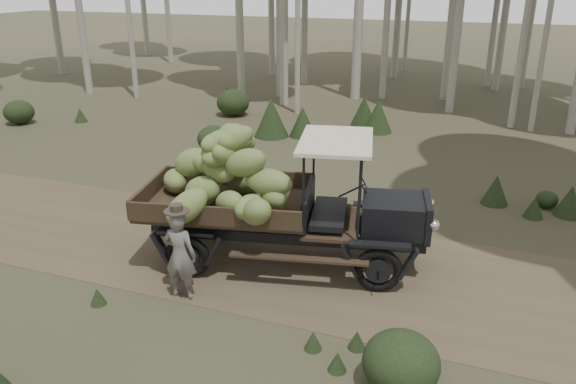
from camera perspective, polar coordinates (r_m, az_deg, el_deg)
name	(u,v)px	position (r m, az deg, el deg)	size (l,w,h in m)	color
ground	(185,243)	(11.76, -10.40, -5.10)	(120.00, 120.00, 0.00)	#473D2B
dirt_track	(185,243)	(11.76, -10.40, -5.09)	(70.00, 4.00, 0.01)	brown
banana_truck	(256,185)	(10.32, -3.25, 0.68)	(5.61, 3.24, 2.74)	black
farmer	(180,254)	(9.56, -10.91, -6.24)	(0.59, 0.44, 1.71)	#605D58
undergrowth	(252,212)	(11.73, -3.64, -2.09)	(23.33, 23.34, 1.30)	#233319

